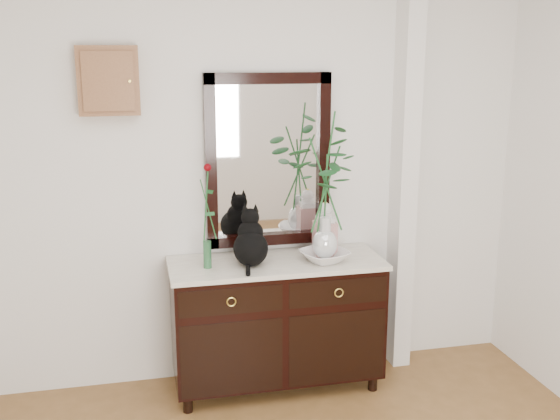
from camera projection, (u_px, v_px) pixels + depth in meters
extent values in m
cube|color=white|center=(252.00, 175.00, 4.15)|extent=(3.60, 0.04, 2.70)
cube|color=white|center=(404.00, 171.00, 4.30)|extent=(0.12, 0.20, 2.70)
cube|color=black|center=(276.00, 320.00, 4.15)|extent=(1.30, 0.50, 0.82)
cube|color=silver|center=(276.00, 263.00, 4.06)|extent=(1.33, 0.52, 0.03)
cube|color=black|center=(268.00, 161.00, 4.14)|extent=(0.80, 0.06, 1.10)
cube|color=white|center=(268.00, 161.00, 4.15)|extent=(0.66, 0.01, 0.96)
cube|color=brown|center=(108.00, 81.00, 3.79)|extent=(0.35, 0.10, 0.40)
imported|color=white|center=(325.00, 256.00, 4.04)|extent=(0.36, 0.36, 0.07)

